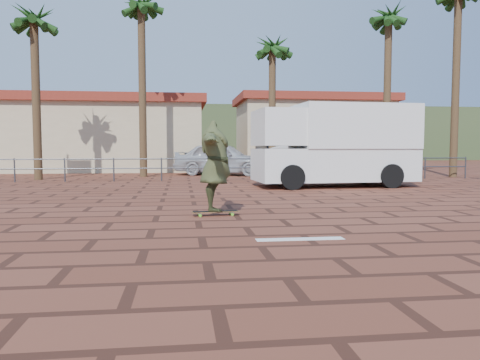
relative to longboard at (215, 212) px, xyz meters
name	(u,v)px	position (x,y,z in m)	size (l,w,h in m)	color
ground	(246,227)	(0.44, -1.49, -0.08)	(120.00, 120.00, 0.00)	brown
paint_stripe	(300,239)	(1.14, -2.69, -0.08)	(1.40, 0.22, 0.01)	white
guardrail	(208,165)	(0.44, 10.51, 0.60)	(24.06, 0.06, 1.00)	#47494F
palm_far_left	(34,24)	(-7.06, 12.01, 6.75)	(2.40, 2.40, 8.25)	brown
palm_left	(141,11)	(-2.56, 13.51, 7.87)	(2.40, 2.40, 9.45)	brown
palm_center	(272,51)	(3.94, 14.01, 6.28)	(2.40, 2.40, 7.75)	brown
palm_right	(389,22)	(9.44, 12.51, 7.50)	(2.40, 2.40, 9.05)	brown
building_west	(103,134)	(-5.56, 20.51, 2.20)	(12.60, 7.60, 4.50)	beige
building_east	(312,132)	(8.44, 22.51, 2.46)	(10.60, 6.60, 5.00)	beige
hill_front	(191,135)	(0.44, 48.51, 2.92)	(70.00, 18.00, 6.00)	#384C28
hill_back	(20,128)	(-21.56, 54.51, 3.92)	(35.00, 14.00, 8.00)	#384C28
longboard	(215,212)	(0.00, 0.00, 0.00)	(1.01, 0.33, 0.10)	olive
skateboarder	(215,166)	(0.00, 0.00, 0.97)	(2.34, 0.64, 1.90)	#404726
campervan	(335,144)	(4.94, 7.00, 1.50)	(5.93, 2.82, 3.00)	white
car_silver	(223,159)	(1.42, 14.51, 0.77)	(2.01, 4.99, 1.70)	#B6B9BD
car_white	(301,160)	(5.37, 13.66, 0.70)	(1.66, 4.75, 1.56)	silver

